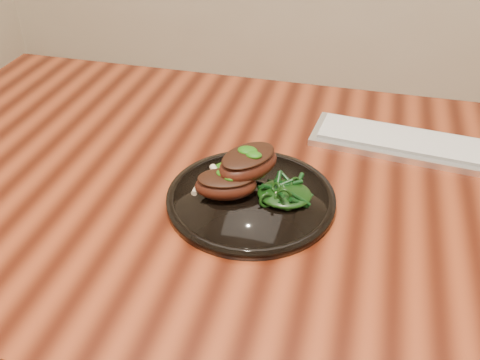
{
  "coord_description": "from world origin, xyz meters",
  "views": [
    {
      "loc": [
        0.04,
        -0.7,
        1.26
      ],
      "look_at": [
        -0.13,
        -0.04,
        0.78
      ],
      "focal_mm": 40.0,
      "sensor_mm": 36.0,
      "label": 1
    }
  ],
  "objects_px": {
    "lamb_chop_front": "(225,184)",
    "keyboard": "(417,145)",
    "plate": "(251,198)",
    "greens_heap": "(285,191)",
    "desk": "(320,233)"
  },
  "relations": [
    {
      "from": "greens_heap",
      "to": "keyboard",
      "type": "distance_m",
      "value": 0.3
    },
    {
      "from": "greens_heap",
      "to": "keyboard",
      "type": "height_order",
      "value": "greens_heap"
    },
    {
      "from": "plate",
      "to": "lamb_chop_front",
      "type": "distance_m",
      "value": 0.05
    },
    {
      "from": "desk",
      "to": "lamb_chop_front",
      "type": "xyz_separation_m",
      "value": [
        -0.15,
        -0.06,
        0.12
      ]
    },
    {
      "from": "desk",
      "to": "plate",
      "type": "distance_m",
      "value": 0.15
    },
    {
      "from": "lamb_chop_front",
      "to": "keyboard",
      "type": "bearing_deg",
      "value": 39.24
    },
    {
      "from": "desk",
      "to": "plate",
      "type": "bearing_deg",
      "value": -155.36
    },
    {
      "from": "plate",
      "to": "greens_heap",
      "type": "xyz_separation_m",
      "value": [
        0.05,
        0.0,
        0.02
      ]
    },
    {
      "from": "plate",
      "to": "keyboard",
      "type": "height_order",
      "value": "keyboard"
    },
    {
      "from": "lamb_chop_front",
      "to": "plate",
      "type": "bearing_deg",
      "value": 13.79
    },
    {
      "from": "plate",
      "to": "keyboard",
      "type": "xyz_separation_m",
      "value": [
        0.25,
        0.23,
        -0.0
      ]
    },
    {
      "from": "desk",
      "to": "greens_heap",
      "type": "xyz_separation_m",
      "value": [
        -0.06,
        -0.05,
        0.11
      ]
    },
    {
      "from": "plate",
      "to": "lamb_chop_front",
      "type": "relative_size",
      "value": 2.39
    },
    {
      "from": "desk",
      "to": "lamb_chop_front",
      "type": "bearing_deg",
      "value": -158.03
    },
    {
      "from": "plate",
      "to": "greens_heap",
      "type": "distance_m",
      "value": 0.06
    }
  ]
}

